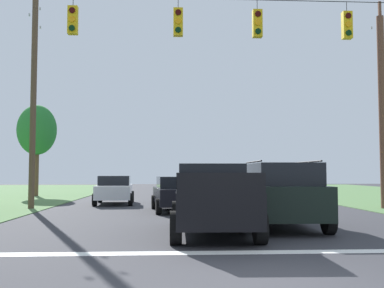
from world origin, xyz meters
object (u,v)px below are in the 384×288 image
Objects in this scene: pickup_truck at (212,199)px; distant_car_crossing_white at (115,189)px; overhead_signal_span at (213,87)px; distant_car_oncoming at (177,193)px; tree_roadside_far_right at (37,131)px; suv_black at (280,193)px; utility_pole_mid_right at (382,109)px; utility_pole_near_left at (33,95)px.

distant_car_crossing_white is at bearing 108.62° from pickup_truck.
distant_car_oncoming is at bearing 102.72° from overhead_signal_span.
tree_roadside_far_right is (-9.78, 13.05, 3.92)m from distant_car_oncoming.
suv_black is at bearing -59.72° from distant_car_crossing_white.
utility_pole_mid_right is at bearing -32.21° from tree_roadside_far_right.
suv_black is 10.22m from utility_pole_mid_right.
pickup_truck is at bearing -71.38° from distant_car_crossing_white.
suv_black is 12.58m from distant_car_crossing_white.
utility_pole_near_left is at bearing -75.16° from tree_roadside_far_right.
distant_car_crossing_white is 5.78m from distant_car_oncoming.
utility_pole_mid_right reaches higher than pickup_truck.
utility_pole_mid_right is at bearing 33.63° from overhead_signal_span.
overhead_signal_span is 3.43× the size of suv_black.
distant_car_crossing_white is 6.57m from utility_pole_near_left.
overhead_signal_span is 2.54× the size of tree_roadside_far_right.
overhead_signal_span reaches higher than distant_car_oncoming.
suv_black reaches higher than pickup_truck.
suv_black is 6.83m from distant_car_oncoming.
utility_pole_mid_right is at bearing 45.79° from suv_black.
utility_pole_mid_right reaches higher than distant_car_crossing_white.
suv_black is 23.35m from tree_roadside_far_right.
overhead_signal_span reaches higher than pickup_truck.
utility_pole_mid_right is (9.75, 0.75, 3.94)m from distant_car_oncoming.
distant_car_oncoming is at bearing -53.16° from tree_roadside_far_right.
distant_car_crossing_white is 0.41× the size of utility_pole_near_left.
suv_black is 0.49× the size of utility_pole_mid_right.
tree_roadside_far_right is at bearing 117.48° from pickup_truck.
suv_black is 1.11× the size of distant_car_crossing_white.
overhead_signal_span reaches higher than distant_car_crossing_white.
distant_car_crossing_white is (-6.34, 10.86, -0.27)m from suv_black.
pickup_truck is 23.30m from tree_roadside_far_right.
distant_car_crossing_white is 14.17m from utility_pole_mid_right.
overhead_signal_span is at bearing -77.28° from distant_car_oncoming.
utility_pole_mid_right is 1.51× the size of tree_roadside_far_right.
suv_black is at bearing -56.08° from tree_roadside_far_right.
tree_roadside_far_right is (-10.90, 18.03, 0.14)m from overhead_signal_span.
utility_pole_near_left is (-6.75, 1.62, 4.58)m from distant_car_oncoming.
utility_pole_mid_right is (13.00, -4.02, 3.94)m from distant_car_crossing_white.
overhead_signal_span is 10.30m from utility_pole_near_left.
utility_pole_near_left reaches higher than overhead_signal_span.
distant_car_crossing_white and distant_car_oncoming have the same top height.
overhead_signal_span is 1.68× the size of utility_pole_mid_right.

